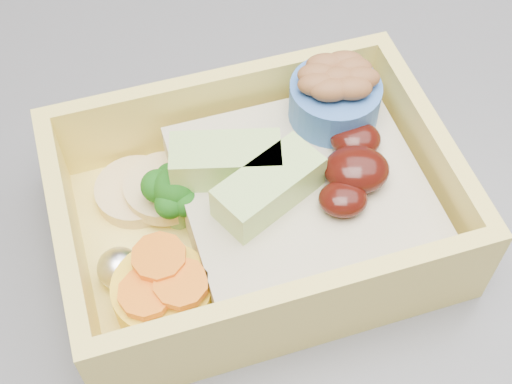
{
  "coord_description": "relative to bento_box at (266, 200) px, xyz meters",
  "views": [
    {
      "loc": [
        -0.12,
        -0.27,
        1.26
      ],
      "look_at": [
        -0.12,
        -0.06,
        0.96
      ],
      "focal_mm": 50.0,
      "sensor_mm": 36.0,
      "label": 1
    }
  ],
  "objects": [
    {
      "name": "bento_box",
      "position": [
        0.0,
        0.0,
        0.0
      ],
      "size": [
        0.24,
        0.2,
        0.08
      ],
      "rotation": [
        0.0,
        0.0,
        0.27
      ],
      "color": "#FFE469",
      "rests_on": "island"
    }
  ]
}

